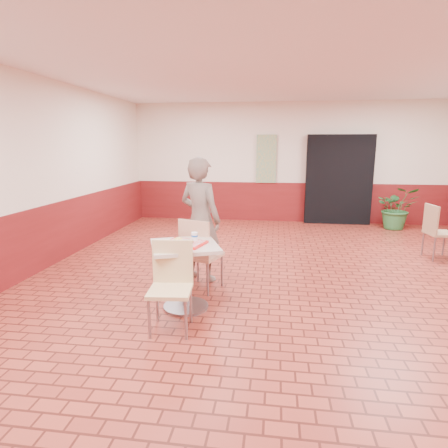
# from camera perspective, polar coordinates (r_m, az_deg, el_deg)

# --- Properties ---
(room_shell) EXTENTS (8.01, 10.01, 3.01)m
(room_shell) POSITION_cam_1_polar(r_m,az_deg,el_deg) (4.75, 12.03, 6.31)
(room_shell) COLOR maroon
(room_shell) RESTS_ON ground
(wainscot_band) EXTENTS (8.00, 10.00, 1.00)m
(wainscot_band) POSITION_cam_1_polar(r_m,az_deg,el_deg) (4.94, 11.52, -5.30)
(wainscot_band) COLOR maroon
(wainscot_band) RESTS_ON ground
(corridor_doorway) EXTENTS (1.60, 0.22, 2.20)m
(corridor_doorway) POSITION_cam_1_polar(r_m,az_deg,el_deg) (9.75, 17.07, 6.45)
(corridor_doorway) COLOR black
(corridor_doorway) RESTS_ON ground
(promo_poster) EXTENTS (0.50, 0.03, 1.20)m
(promo_poster) POSITION_cam_1_polar(r_m,az_deg,el_deg) (9.66, 6.46, 9.82)
(promo_poster) COLOR gray
(promo_poster) RESTS_ON wainscot_band
(main_table) EXTENTS (0.76, 0.76, 0.80)m
(main_table) POSITION_cam_1_polar(r_m,az_deg,el_deg) (4.51, -5.96, -6.29)
(main_table) COLOR beige
(main_table) RESTS_ON ground
(chair_main_front) EXTENTS (0.48, 0.48, 0.95)m
(chair_main_front) POSITION_cam_1_polar(r_m,az_deg,el_deg) (4.06, -8.03, -8.57)
(chair_main_front) COLOR #E6C58A
(chair_main_front) RESTS_ON ground
(chair_main_back) EXTENTS (0.59, 0.59, 1.00)m
(chair_main_back) POSITION_cam_1_polar(r_m,az_deg,el_deg) (5.02, -3.82, -4.13)
(chair_main_back) COLOR tan
(chair_main_back) RESTS_ON ground
(customer) EXTENTS (0.77, 0.66, 1.79)m
(customer) POSITION_cam_1_polar(r_m,az_deg,el_deg) (5.38, -3.62, 0.66)
(customer) COLOR #74645A
(customer) RESTS_ON ground
(serving_tray) EXTENTS (0.46, 0.36, 0.03)m
(serving_tray) POSITION_cam_1_polar(r_m,az_deg,el_deg) (4.43, -6.03, -2.92)
(serving_tray) COLOR red
(serving_tray) RESTS_ON main_table
(ring_donut) EXTENTS (0.14, 0.14, 0.03)m
(ring_donut) POSITION_cam_1_polar(r_m,az_deg,el_deg) (4.48, -6.96, -2.34)
(ring_donut) COLOR #EFC357
(ring_donut) RESTS_ON serving_tray
(long_john_donut) EXTENTS (0.17, 0.10, 0.05)m
(long_john_donut) POSITION_cam_1_polar(r_m,az_deg,el_deg) (4.36, -5.65, -2.66)
(long_john_donut) COLOR #CC7C3B
(long_john_donut) RESTS_ON serving_tray
(paper_cup) EXTENTS (0.08, 0.08, 0.10)m
(paper_cup) POSITION_cam_1_polar(r_m,az_deg,el_deg) (4.49, -4.51, -1.86)
(paper_cup) COLOR white
(paper_cup) RESTS_ON serving_tray
(chair_second_left) EXTENTS (0.49, 0.49, 0.95)m
(chair_second_left) POSITION_cam_1_polar(r_m,az_deg,el_deg) (7.42, 29.66, -0.65)
(chair_second_left) COLOR tan
(chair_second_left) RESTS_ON ground
(potted_plant) EXTENTS (1.00, 0.89, 1.01)m
(potted_plant) POSITION_cam_1_polar(r_m,az_deg,el_deg) (9.65, 24.86, 2.23)
(potted_plant) COLOR #2D7136
(potted_plant) RESTS_ON ground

